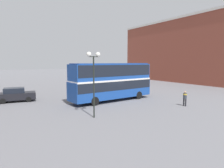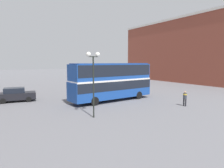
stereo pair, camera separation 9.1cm
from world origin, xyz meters
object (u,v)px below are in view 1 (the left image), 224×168
Objects in this scene: pedestrian_foreground at (185,97)px; street_lamp_twin_globe at (94,66)px; parked_car_kerb_far at (16,95)px; double_decker_bus at (112,79)px; parked_car_kerb_near at (117,81)px.

pedestrian_foreground is 11.04m from street_lamp_twin_globe.
pedestrian_foreground is at bearing -30.79° from parked_car_kerb_far.
street_lamp_twin_globe is (-5.31, -5.71, 1.77)m from double_decker_bus.
double_decker_bus is 8.00m from street_lamp_twin_globe.
street_lamp_twin_globe is (4.95, -11.24, 3.57)m from parked_car_kerb_far.
double_decker_bus is 2.40× the size of parked_car_kerb_far.
parked_car_kerb_far is at bearing -41.73° from pedestrian_foreground.
double_decker_bus is at bearing -139.39° from parked_car_kerb_near.
parked_car_kerb_far is (-20.94, -9.97, 0.08)m from parked_car_kerb_near.
pedestrian_foreground is at bearing -58.33° from double_decker_bus.
parked_car_kerb_far is at bearing 113.77° from street_lamp_twin_globe.
parked_car_kerb_near is 1.09× the size of parked_car_kerb_far.
double_decker_bus is 18.91m from parked_car_kerb_near.
street_lamp_twin_globe reaches higher than parked_car_kerb_near.
parked_car_kerb_near is 0.89× the size of street_lamp_twin_globe.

